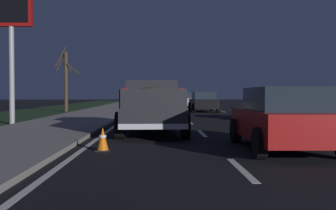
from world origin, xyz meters
TOP-DOWN VIEW (x-y plane):
  - ground at (27.00, 0.00)m, footprint 144.00×144.00m
  - sidewalk_shoulder at (27.00, 7.45)m, footprint 108.00×4.00m
  - grass_verge at (27.00, 12.45)m, footprint 108.00×6.00m
  - lane_markings at (30.43, 3.09)m, footprint 108.00×7.04m
  - pickup_truck at (12.31, 3.50)m, footprint 5.48×2.39m
  - sedan_red at (7.89, 0.21)m, footprint 4.43×2.06m
  - sedan_blue at (18.80, -3.29)m, footprint 4.43×2.08m
  - sedan_silver at (36.14, 0.18)m, footprint 4.44×2.09m
  - sedan_black at (29.57, -0.17)m, footprint 4.44×2.09m
  - gas_price_sign at (16.65, 9.91)m, footprint 0.27×1.90m
  - bare_tree_far at (30.26, 10.52)m, footprint 1.65×2.06m
  - traffic_cone_near at (7.79, 4.61)m, footprint 0.36×0.36m

SIDE VIEW (x-z plane):
  - ground at x=27.00m, z-range 0.00..0.00m
  - grass_verge at x=27.00m, z-range 0.00..0.01m
  - lane_markings at x=30.43m, z-range 0.00..0.01m
  - sidewalk_shoulder at x=27.00m, z-range 0.00..0.12m
  - traffic_cone_near at x=7.79m, z-range -0.01..0.57m
  - sedan_red at x=7.89m, z-range 0.01..1.55m
  - sedan_blue at x=18.80m, z-range 0.01..1.55m
  - sedan_silver at x=36.14m, z-range 0.01..1.55m
  - sedan_black at x=29.57m, z-range 0.01..1.55m
  - pickup_truck at x=12.31m, z-range 0.05..1.92m
  - bare_tree_far at x=30.26m, z-range 0.00..5.06m
  - gas_price_sign at x=16.65m, z-range 1.65..8.26m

